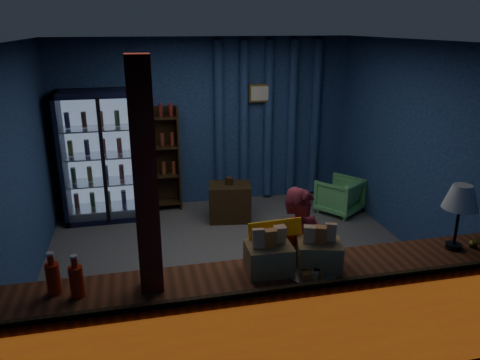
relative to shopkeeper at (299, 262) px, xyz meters
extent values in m
plane|color=#515154|center=(-0.28, 1.37, -0.71)|extent=(4.60, 4.60, 0.00)
plane|color=navy|center=(-0.28, 3.57, 0.59)|extent=(4.60, 0.00, 4.60)
plane|color=navy|center=(-0.28, -0.83, 0.59)|extent=(4.60, 0.00, 4.60)
plane|color=navy|center=(-2.58, 1.37, 0.59)|extent=(0.00, 4.40, 4.40)
plane|color=navy|center=(2.02, 1.37, 0.59)|extent=(0.00, 4.40, 4.40)
plane|color=#472D19|center=(-0.28, 1.37, 1.89)|extent=(4.60, 4.60, 0.00)
cube|color=brown|center=(-0.28, -0.53, -0.23)|extent=(4.40, 0.55, 0.95)
cube|color=red|center=(-0.28, -0.82, -0.23)|extent=(4.35, 0.02, 0.81)
cube|color=#332110|center=(-0.28, -0.80, 0.26)|extent=(4.40, 0.04, 0.04)
cube|color=maroon|center=(-1.33, -0.53, 0.59)|extent=(0.16, 0.16, 2.60)
cube|color=black|center=(-1.83, 3.49, 0.24)|extent=(1.20, 0.06, 1.90)
cube|color=black|center=(-2.40, 3.22, 0.24)|extent=(0.06, 0.60, 1.90)
cube|color=black|center=(-1.26, 3.22, 0.24)|extent=(0.06, 0.60, 1.90)
cube|color=black|center=(-1.83, 3.22, 1.15)|extent=(1.20, 0.60, 0.08)
cube|color=black|center=(-1.83, 3.22, -0.67)|extent=(1.20, 0.60, 0.08)
cube|color=#99B2D8|center=(-1.83, 3.44, 0.24)|extent=(1.08, 0.02, 1.74)
cube|color=white|center=(-1.83, 2.94, 0.24)|extent=(1.12, 0.02, 1.78)
cube|color=black|center=(-1.83, 2.92, 0.24)|extent=(0.05, 0.05, 1.80)
cube|color=silver|center=(-1.83, 3.22, -0.54)|extent=(1.08, 0.48, 0.02)
cylinder|color=red|center=(-2.28, 3.22, -0.41)|extent=(0.07, 0.07, 0.22)
cylinder|color=#24681A|center=(-2.06, 3.22, -0.41)|extent=(0.07, 0.07, 0.22)
cylinder|color=#A59D19|center=(-1.83, 3.22, -0.41)|extent=(0.07, 0.07, 0.22)
cylinder|color=#191854|center=(-1.61, 3.22, -0.41)|extent=(0.07, 0.07, 0.22)
cylinder|color=maroon|center=(-1.38, 3.22, -0.41)|extent=(0.07, 0.07, 0.22)
cube|color=silver|center=(-1.83, 3.22, -0.14)|extent=(1.08, 0.48, 0.02)
cylinder|color=#24681A|center=(-2.28, 3.22, -0.01)|extent=(0.07, 0.07, 0.22)
cylinder|color=#A59D19|center=(-2.06, 3.22, -0.01)|extent=(0.07, 0.07, 0.22)
cylinder|color=#191854|center=(-1.83, 3.22, -0.01)|extent=(0.07, 0.07, 0.22)
cylinder|color=maroon|center=(-1.61, 3.22, -0.01)|extent=(0.07, 0.07, 0.22)
cylinder|color=red|center=(-1.38, 3.22, -0.01)|extent=(0.07, 0.07, 0.22)
cube|color=silver|center=(-1.83, 3.22, 0.26)|extent=(1.08, 0.48, 0.02)
cylinder|color=#A59D19|center=(-2.28, 3.22, 0.39)|extent=(0.07, 0.07, 0.22)
cylinder|color=#191854|center=(-2.06, 3.22, 0.39)|extent=(0.07, 0.07, 0.22)
cylinder|color=maroon|center=(-1.83, 3.22, 0.39)|extent=(0.07, 0.07, 0.22)
cylinder|color=red|center=(-1.61, 3.22, 0.39)|extent=(0.07, 0.07, 0.22)
cylinder|color=#24681A|center=(-1.38, 3.22, 0.39)|extent=(0.07, 0.07, 0.22)
cube|color=silver|center=(-1.83, 3.22, 0.66)|extent=(1.08, 0.48, 0.02)
cylinder|color=#191854|center=(-2.28, 3.22, 0.79)|extent=(0.07, 0.07, 0.22)
cylinder|color=maroon|center=(-2.06, 3.22, 0.79)|extent=(0.07, 0.07, 0.22)
cylinder|color=red|center=(-1.83, 3.22, 0.79)|extent=(0.07, 0.07, 0.22)
cylinder|color=#24681A|center=(-1.61, 3.22, 0.79)|extent=(0.07, 0.07, 0.22)
cylinder|color=#A59D19|center=(-1.38, 3.22, 0.79)|extent=(0.07, 0.07, 0.22)
cube|color=#332110|center=(-0.98, 3.52, 0.09)|extent=(0.50, 0.02, 1.60)
cube|color=#332110|center=(-1.22, 3.39, 0.09)|extent=(0.03, 0.28, 1.60)
cube|color=#332110|center=(-0.75, 3.39, 0.09)|extent=(0.03, 0.28, 1.60)
cube|color=#332110|center=(-0.98, 3.39, -0.61)|extent=(0.46, 0.26, 0.02)
cube|color=#332110|center=(-0.98, 3.39, -0.16)|extent=(0.46, 0.26, 0.02)
cube|color=#332110|center=(-0.98, 3.39, 0.29)|extent=(0.46, 0.26, 0.02)
cube|color=#332110|center=(-0.98, 3.39, 0.74)|extent=(0.46, 0.26, 0.02)
cylinder|color=navy|center=(-0.08, 3.51, 0.59)|extent=(0.14, 0.14, 2.50)
cylinder|color=navy|center=(0.32, 3.51, 0.59)|extent=(0.14, 0.14, 2.50)
cylinder|color=navy|center=(0.72, 3.51, 0.59)|extent=(0.14, 0.14, 2.50)
cylinder|color=navy|center=(1.12, 3.51, 0.59)|extent=(0.14, 0.14, 2.50)
cylinder|color=navy|center=(1.52, 3.51, 0.59)|extent=(0.14, 0.14, 2.50)
cube|color=gold|center=(0.57, 3.47, 1.04)|extent=(0.36, 0.03, 0.28)
cube|color=silver|center=(0.57, 3.45, 1.04)|extent=(0.30, 0.01, 0.22)
imported|color=maroon|center=(0.00, 0.00, 0.00)|extent=(0.58, 0.44, 1.42)
imported|color=#62C56E|center=(1.62, 2.63, -0.44)|extent=(0.82, 0.82, 0.54)
cube|color=#332110|center=(-0.08, 2.73, -0.44)|extent=(0.66, 0.52, 0.55)
cylinder|color=#332110|center=(-0.08, 2.73, -0.11)|extent=(0.11, 0.11, 0.11)
cube|color=#FFB50D|center=(-0.35, -0.36, 0.42)|extent=(0.45, 0.12, 0.35)
cube|color=red|center=(-0.35, -0.38, 0.42)|extent=(0.37, 0.05, 0.09)
cylinder|color=red|center=(-2.01, -0.45, 0.36)|extent=(0.10, 0.10, 0.23)
cylinder|color=red|center=(-2.01, -0.45, 0.52)|extent=(0.04, 0.04, 0.09)
cylinder|color=white|center=(-2.01, -0.45, 0.55)|extent=(0.05, 0.05, 0.02)
cylinder|color=red|center=(-1.85, -0.53, 0.36)|extent=(0.10, 0.10, 0.23)
cylinder|color=red|center=(-1.85, -0.53, 0.52)|extent=(0.04, 0.04, 0.09)
cylinder|color=white|center=(-1.85, -0.53, 0.55)|extent=(0.05, 0.05, 0.02)
cube|color=#A1874E|center=(-0.04, -0.52, 0.35)|extent=(0.40, 0.36, 0.22)
cube|color=#CF682E|center=(-0.12, -0.50, 0.53)|extent=(0.10, 0.08, 0.14)
cube|color=orange|center=(-0.04, -0.52, 0.53)|extent=(0.10, 0.08, 0.14)
cube|color=#CF682E|center=(0.04, -0.55, 0.53)|extent=(0.10, 0.08, 0.14)
cube|color=#A1874E|center=(-0.44, -0.49, 0.35)|extent=(0.36, 0.30, 0.22)
cube|color=#CF682E|center=(-0.53, -0.49, 0.54)|extent=(0.09, 0.06, 0.14)
cube|color=orange|center=(-0.44, -0.49, 0.54)|extent=(0.09, 0.06, 0.14)
cube|color=#CF682E|center=(-0.36, -0.50, 0.54)|extent=(0.09, 0.06, 0.14)
cylinder|color=silver|center=(-0.14, -0.61, 0.25)|extent=(0.40, 0.40, 0.02)
cube|color=#CF682E|center=(-0.06, -0.61, 0.28)|extent=(0.09, 0.06, 0.04)
cube|color=orange|center=(-0.08, -0.56, 0.28)|extent=(0.11, 0.11, 0.04)
cube|color=#CF682E|center=(-0.14, -0.53, 0.28)|extent=(0.06, 0.09, 0.04)
cube|color=orange|center=(-0.19, -0.56, 0.28)|extent=(0.11, 0.11, 0.04)
cube|color=#CF682E|center=(-0.22, -0.61, 0.28)|extent=(0.09, 0.06, 0.04)
cube|color=orange|center=(-0.19, -0.67, 0.28)|extent=(0.11, 0.11, 0.04)
cube|color=#CF682E|center=(-0.14, -0.69, 0.28)|extent=(0.06, 0.09, 0.04)
cube|color=orange|center=(-0.08, -0.67, 0.28)|extent=(0.11, 0.11, 0.04)
cylinder|color=black|center=(1.20, -0.48, 0.26)|extent=(0.13, 0.13, 0.04)
cylinder|color=black|center=(1.20, -0.48, 0.47)|extent=(0.03, 0.03, 0.40)
cone|color=white|center=(1.20, -0.48, 0.71)|extent=(0.29, 0.29, 0.20)
camera|label=1|loc=(-1.38, -3.58, 2.06)|focal=35.00mm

